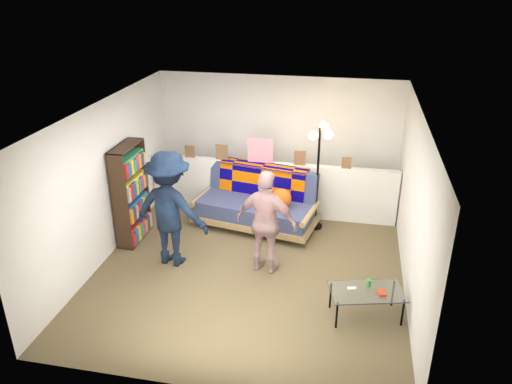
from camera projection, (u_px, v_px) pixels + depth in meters
ground at (251, 265)px, 7.61m from camera, size 5.00×5.00×0.00m
room_shell at (257, 152)px, 7.34m from camera, size 4.60×5.05×2.45m
half_wall_ledge at (271, 189)px, 9.01m from camera, size 4.45×0.15×1.00m
ledge_decor at (259, 153)px, 8.76m from camera, size 2.97×0.02×0.45m
futon_sofa at (258, 203)px, 8.65m from camera, size 2.22×1.34×0.89m
bookshelf at (131, 196)px, 8.08m from camera, size 0.27×0.82×1.63m
coffee_table at (367, 293)px, 6.35m from camera, size 1.03×0.73×0.48m
floor_lamp at (320, 155)px, 8.21m from camera, size 0.40×0.35×1.88m
person_left at (170, 209)px, 7.35m from camera, size 1.24×0.84×1.79m
person_right at (267, 223)px, 7.18m from camera, size 0.99×0.57×1.58m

